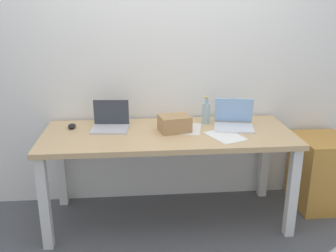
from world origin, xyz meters
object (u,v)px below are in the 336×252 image
at_px(filing_cabinet, 320,172).
at_px(desk, 168,143).
at_px(laptop_right, 234,122).
at_px(computer_mouse, 72,126).
at_px(beer_bottle, 206,113).
at_px(cardboard_box, 175,123).
at_px(laptop_left, 110,123).

bearing_deg(filing_cabinet, desk, -175.21).
bearing_deg(filing_cabinet, laptop_right, -176.58).
distance_m(desk, filing_cabinet, 1.39).
bearing_deg(laptop_right, computer_mouse, 175.55).
xyz_separation_m(laptop_right, beer_bottle, (-0.20, 0.14, 0.04)).
xyz_separation_m(cardboard_box, filing_cabinet, (1.28, 0.09, -0.51)).
bearing_deg(beer_bottle, laptop_right, -34.83).
relative_size(computer_mouse, cardboard_box, 0.43).
xyz_separation_m(desk, beer_bottle, (0.33, 0.20, 0.19)).
height_order(computer_mouse, filing_cabinet, computer_mouse).
relative_size(laptop_right, cardboard_box, 1.51).
bearing_deg(beer_bottle, laptop_left, -173.77).
bearing_deg(desk, laptop_right, 6.84).
relative_size(beer_bottle, computer_mouse, 2.27).
xyz_separation_m(beer_bottle, filing_cabinet, (1.00, -0.09, -0.54)).
distance_m(laptop_right, beer_bottle, 0.25).
height_order(desk, laptop_right, laptop_right).
bearing_deg(computer_mouse, filing_cabinet, -1.23).
relative_size(laptop_left, filing_cabinet, 0.48).
relative_size(laptop_right, beer_bottle, 1.54).
bearing_deg(laptop_right, beer_bottle, 145.17).
bearing_deg(laptop_right, laptop_left, 176.88).
xyz_separation_m(desk, laptop_left, (-0.45, 0.12, 0.14)).
xyz_separation_m(laptop_left, beer_bottle, (0.78, 0.09, 0.04)).
distance_m(desk, beer_bottle, 0.43).
xyz_separation_m(beer_bottle, cardboard_box, (-0.28, -0.18, -0.03)).
bearing_deg(laptop_left, cardboard_box, -10.82).
height_order(laptop_left, beer_bottle, beer_bottle).
xyz_separation_m(desk, cardboard_box, (0.05, 0.02, 0.16)).
distance_m(beer_bottle, filing_cabinet, 1.14).
xyz_separation_m(laptop_left, filing_cabinet, (1.79, -0.01, -0.49)).
bearing_deg(laptop_left, beer_bottle, 6.23).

